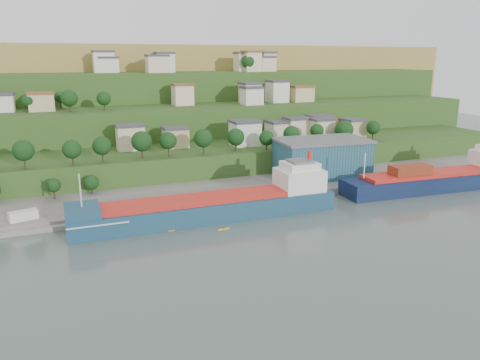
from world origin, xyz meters
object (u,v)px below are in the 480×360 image
warehouse (321,157)px  caravan (23,217)px  kayak_orange (174,229)px  cargo_ship_far (442,180)px  cargo_ship_near (216,207)px

warehouse → caravan: bearing=-168.4°
kayak_orange → cargo_ship_far: bearing=-6.1°
warehouse → kayak_orange: bearing=-150.1°
cargo_ship_far → warehouse: cargo_ship_far is taller
caravan → kayak_orange: caravan is taller
cargo_ship_near → caravan: (-47.50, 11.05, -0.14)m
cargo_ship_near → caravan: 48.77m
warehouse → cargo_ship_far: bearing=-31.4°
cargo_ship_near → warehouse: cargo_ship_near is taller
cargo_ship_near → kayak_orange: size_ratio=20.84×
warehouse → caravan: warehouse is taller
warehouse → kayak_orange: 65.82m
kayak_orange → cargo_ship_near: bearing=13.0°
caravan → kayak_orange: (34.76, -16.27, -2.53)m
kayak_orange → warehouse: bearing=16.1°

